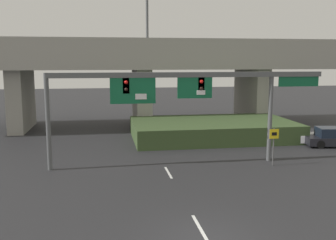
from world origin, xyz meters
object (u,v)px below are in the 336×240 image
Objects in this scene: signal_gantry at (181,89)px; highway_light_pole_near at (147,58)px; parked_sedan_mid_right at (334,138)px; speed_limit_sign at (274,141)px; parked_sedan_near_right at (289,135)px.

highway_light_pole_near reaches higher than signal_gantry.
parked_sedan_mid_right is at bearing 14.80° from signal_gantry.
speed_limit_sign is 0.19× the size of highway_light_pole_near.
signal_gantry is 11.84m from parked_sedan_near_right.
signal_gantry reaches higher than parked_sedan_mid_right.
signal_gantry reaches higher than parked_sedan_near_right.
speed_limit_sign is 8.35m from parked_sedan_mid_right.
highway_light_pole_near reaches higher than parked_sedan_mid_right.
parked_sedan_near_right is at bearing -32.94° from highway_light_pole_near.
parked_sedan_near_right is (9.85, 5.10, -4.13)m from signal_gantry.
signal_gantry is at bearing -139.39° from parked_sedan_near_right.
signal_gantry reaches higher than speed_limit_sign.
highway_light_pole_near is 2.80× the size of parked_sedan_mid_right.
highway_light_pole_near is 14.05m from parked_sedan_near_right.
signal_gantry is 13.76m from parked_sedan_mid_right.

